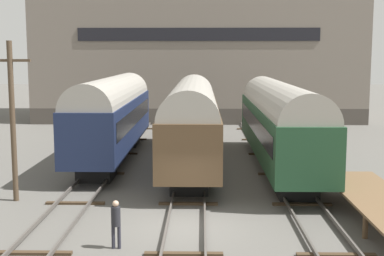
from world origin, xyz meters
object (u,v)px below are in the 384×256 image
(train_car_navy, at_px, (113,113))
(person_worker, at_px, (116,220))
(train_car_green, at_px, (279,120))
(train_car_brown, at_px, (192,117))
(utility_pole, at_px, (13,119))

(train_car_navy, relative_size, person_worker, 9.84)
(train_car_green, distance_m, person_worker, 14.96)
(train_car_navy, distance_m, person_worker, 16.04)
(train_car_brown, relative_size, utility_pole, 2.64)
(train_car_green, xyz_separation_m, person_worker, (-7.31, -12.92, -1.85))
(person_worker, xyz_separation_m, utility_pole, (-5.49, 5.93, 2.73))
(train_car_brown, bearing_deg, person_worker, -99.35)
(train_car_green, distance_m, train_car_navy, 10.37)
(person_worker, relative_size, utility_pole, 0.23)
(train_car_navy, bearing_deg, person_worker, -80.31)
(train_car_navy, xyz_separation_m, utility_pole, (-2.81, -9.76, 0.78))
(train_car_navy, bearing_deg, utility_pole, -106.08)
(utility_pole, bearing_deg, train_car_brown, 46.15)
(train_car_brown, xyz_separation_m, utility_pole, (-7.81, -8.13, 0.86))
(train_car_brown, bearing_deg, train_car_navy, 161.89)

